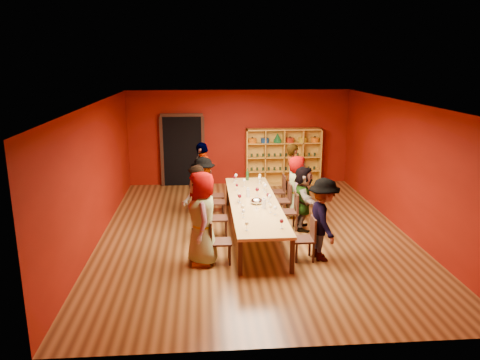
# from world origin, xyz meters

# --- Properties ---
(room_shell) EXTENTS (7.10, 9.10, 3.04)m
(room_shell) POSITION_xyz_m (0.00, 0.00, 1.50)
(room_shell) COLOR #523015
(room_shell) RESTS_ON ground
(tasting_table) EXTENTS (1.10, 4.50, 0.75)m
(tasting_table) POSITION_xyz_m (0.00, 0.00, 0.70)
(tasting_table) COLOR tan
(tasting_table) RESTS_ON ground
(doorway) EXTENTS (1.40, 0.17, 2.30)m
(doorway) POSITION_xyz_m (-1.80, 4.43, 1.12)
(doorway) COLOR black
(doorway) RESTS_ON ground
(shelving_unit) EXTENTS (2.40, 0.40, 1.80)m
(shelving_unit) POSITION_xyz_m (1.40, 4.32, 0.98)
(shelving_unit) COLOR gold
(shelving_unit) RESTS_ON ground
(chair_person_left_0) EXTENTS (0.42, 0.42, 0.89)m
(chair_person_left_0) POSITION_xyz_m (-0.91, -1.57, 0.50)
(chair_person_left_0) COLOR black
(chair_person_left_0) RESTS_ON ground
(person_left_0) EXTENTS (0.59, 0.96, 1.86)m
(person_left_0) POSITION_xyz_m (-1.19, -1.57, 0.93)
(person_left_0) COLOR #547BAD
(person_left_0) RESTS_ON ground
(chair_person_left_2) EXTENTS (0.42, 0.42, 0.89)m
(chair_person_left_2) POSITION_xyz_m (-0.91, -0.16, 0.50)
(chair_person_left_2) COLOR black
(chair_person_left_2) RESTS_ON ground
(person_left_2) EXTENTS (0.55, 0.86, 1.66)m
(person_left_2) POSITION_xyz_m (-1.32, -0.16, 0.83)
(person_left_2) COLOR #525358
(person_left_2) RESTS_ON ground
(chair_person_left_3) EXTENTS (0.42, 0.42, 0.89)m
(chair_person_left_3) POSITION_xyz_m (-0.91, 1.06, 0.50)
(chair_person_left_3) COLOR black
(chair_person_left_3) RESTS_ON ground
(person_left_3) EXTENTS (0.47, 1.05, 1.60)m
(person_left_3) POSITION_xyz_m (-1.16, 1.06, 0.80)
(person_left_3) COLOR #5276A9
(person_left_3) RESTS_ON ground
(chair_person_left_4) EXTENTS (0.42, 0.42, 0.89)m
(chair_person_left_4) POSITION_xyz_m (-0.91, 1.65, 0.50)
(chair_person_left_4) COLOR black
(chair_person_left_4) RESTS_ON ground
(person_left_4) EXTENTS (0.84, 1.20, 1.87)m
(person_left_4) POSITION_xyz_m (-1.17, 1.65, 0.93)
(person_left_4) COLOR white
(person_left_4) RESTS_ON ground
(chair_person_right_0) EXTENTS (0.42, 0.42, 0.89)m
(chair_person_right_0) POSITION_xyz_m (0.91, -1.57, 0.50)
(chair_person_right_0) COLOR black
(chair_person_right_0) RESTS_ON ground
(person_right_0) EXTENTS (0.47, 1.10, 1.68)m
(person_right_0) POSITION_xyz_m (1.21, -1.57, 0.84)
(person_right_0) COLOR #D38E92
(person_right_0) RESTS_ON ground
(chair_person_right_2) EXTENTS (0.42, 0.42, 0.89)m
(chair_person_right_2) POSITION_xyz_m (0.91, 0.17, 0.50)
(chair_person_right_2) COLOR black
(chair_person_right_2) RESTS_ON ground
(person_right_2) EXTENTS (0.55, 1.45, 1.53)m
(person_right_2) POSITION_xyz_m (1.18, 0.17, 0.77)
(person_right_2) COLOR pink
(person_right_2) RESTS_ON ground
(chair_person_right_3) EXTENTS (0.42, 0.42, 0.89)m
(chair_person_right_3) POSITION_xyz_m (0.91, 1.05, 0.50)
(chair_person_right_3) COLOR black
(chair_person_right_3) RESTS_ON ground
(person_right_3) EXTENTS (0.56, 0.84, 1.59)m
(person_right_3) POSITION_xyz_m (1.20, 1.05, 0.80)
(person_right_3) COLOR #C38390
(person_right_3) RESTS_ON ground
(chair_person_right_4) EXTENTS (0.42, 0.42, 0.89)m
(chair_person_right_4) POSITION_xyz_m (0.91, 1.90, 0.50)
(chair_person_right_4) COLOR black
(chair_person_right_4) RESTS_ON ground
(person_right_4) EXTENTS (0.57, 0.71, 1.75)m
(person_right_4) POSITION_xyz_m (1.25, 1.90, 0.87)
(person_right_4) COLOR #141D37
(person_right_4) RESTS_ON ground
(wine_glass_0) EXTENTS (0.09, 0.09, 0.22)m
(wine_glass_0) POSITION_xyz_m (0.12, 0.44, 0.91)
(wine_glass_0) COLOR white
(wine_glass_0) RESTS_ON tasting_table
(wine_glass_1) EXTENTS (0.08, 0.08, 0.20)m
(wine_glass_1) POSITION_xyz_m (-0.28, 1.96, 0.89)
(wine_glass_1) COLOR white
(wine_glass_1) RESTS_ON tasting_table
(wine_glass_2) EXTENTS (0.08, 0.08, 0.19)m
(wine_glass_2) POSITION_xyz_m (0.01, -0.48, 0.89)
(wine_glass_2) COLOR white
(wine_glass_2) RESTS_ON tasting_table
(wine_glass_3) EXTENTS (0.09, 0.09, 0.22)m
(wine_glass_3) POSITION_xyz_m (0.36, 0.78, 0.91)
(wine_glass_3) COLOR white
(wine_glass_3) RESTS_ON tasting_table
(wine_glass_4) EXTENTS (0.08, 0.08, 0.20)m
(wine_glass_4) POSITION_xyz_m (0.32, 0.04, 0.89)
(wine_glass_4) COLOR white
(wine_glass_4) RESTS_ON tasting_table
(wine_glass_5) EXTENTS (0.07, 0.07, 0.18)m
(wine_glass_5) POSITION_xyz_m (-0.32, 1.00, 0.88)
(wine_glass_5) COLOR white
(wine_glass_5) RESTS_ON tasting_table
(wine_glass_6) EXTENTS (0.08, 0.08, 0.21)m
(wine_glass_6) POSITION_xyz_m (-0.11, 1.35, 0.90)
(wine_glass_6) COLOR white
(wine_glass_6) RESTS_ON tasting_table
(wine_glass_7) EXTENTS (0.09, 0.09, 0.22)m
(wine_glass_7) POSITION_xyz_m (0.34, -0.15, 0.91)
(wine_glass_7) COLOR white
(wine_glass_7) RESTS_ON tasting_table
(wine_glass_8) EXTENTS (0.08, 0.08, 0.19)m
(wine_glass_8) POSITION_xyz_m (0.27, -0.80, 0.89)
(wine_glass_8) COLOR white
(wine_glass_8) RESTS_ON tasting_table
(wine_glass_9) EXTENTS (0.09, 0.09, 0.21)m
(wine_glass_9) POSITION_xyz_m (-0.34, -0.06, 0.90)
(wine_glass_9) COLOR white
(wine_glass_9) RESTS_ON tasting_table
(wine_glass_10) EXTENTS (0.07, 0.07, 0.18)m
(wine_glass_10) POSITION_xyz_m (-0.34, -1.81, 0.88)
(wine_glass_10) COLOR white
(wine_glass_10) RESTS_ON tasting_table
(wine_glass_11) EXTENTS (0.08, 0.08, 0.21)m
(wine_glass_11) POSITION_xyz_m (0.34, 0.99, 0.90)
(wine_glass_11) COLOR white
(wine_glass_11) RESTS_ON tasting_table
(wine_glass_12) EXTENTS (0.07, 0.07, 0.18)m
(wine_glass_12) POSITION_xyz_m (-0.34, 1.79, 0.88)
(wine_glass_12) COLOR white
(wine_glass_12) RESTS_ON tasting_table
(wine_glass_13) EXTENTS (0.07, 0.07, 0.18)m
(wine_glass_13) POSITION_xyz_m (-0.34, -1.06, 0.88)
(wine_glass_13) COLOR white
(wine_glass_13) RESTS_ON tasting_table
(wine_glass_14) EXTENTS (0.08, 0.08, 0.19)m
(wine_glass_14) POSITION_xyz_m (0.34, -0.93, 0.89)
(wine_glass_14) COLOR white
(wine_glass_14) RESTS_ON tasting_table
(wine_glass_15) EXTENTS (0.08, 0.08, 0.21)m
(wine_glass_15) POSITION_xyz_m (0.31, 1.61, 0.90)
(wine_glass_15) COLOR white
(wine_glass_15) RESTS_ON tasting_table
(wine_glass_16) EXTENTS (0.08, 0.08, 0.20)m
(wine_glass_16) POSITION_xyz_m (-0.33, -0.80, 0.89)
(wine_glass_16) COLOR white
(wine_glass_16) RESTS_ON tasting_table
(wine_glass_17) EXTENTS (0.09, 0.09, 0.22)m
(wine_glass_17) POSITION_xyz_m (-0.34, 0.03, 0.91)
(wine_glass_17) COLOR white
(wine_glass_17) RESTS_ON tasting_table
(wine_glass_18) EXTENTS (0.08, 0.08, 0.19)m
(wine_glass_18) POSITION_xyz_m (0.34, -1.76, 0.89)
(wine_glass_18) COLOR white
(wine_glass_18) RESTS_ON tasting_table
(wine_glass_19) EXTENTS (0.07, 0.07, 0.18)m
(wine_glass_19) POSITION_xyz_m (0.36, 1.94, 0.88)
(wine_glass_19) COLOR white
(wine_glass_19) RESTS_ON tasting_table
(spittoon_bowl) EXTENTS (0.27, 0.27, 0.15)m
(spittoon_bowl) POSITION_xyz_m (0.04, -0.15, 0.81)
(spittoon_bowl) COLOR #B9BBC0
(spittoon_bowl) RESTS_ON tasting_table
(carafe_a) EXTENTS (0.11, 0.11, 0.23)m
(carafe_a) POSITION_xyz_m (-0.10, 0.42, 0.85)
(carafe_a) COLOR white
(carafe_a) RESTS_ON tasting_table
(carafe_b) EXTENTS (0.12, 0.12, 0.25)m
(carafe_b) POSITION_xyz_m (0.16, -0.48, 0.86)
(carafe_b) COLOR white
(carafe_b) RESTS_ON tasting_table
(wine_bottle) EXTENTS (0.09, 0.09, 0.33)m
(wine_bottle) POSITION_xyz_m (0.03, 1.99, 0.87)
(wine_bottle) COLOR #133619
(wine_bottle) RESTS_ON tasting_table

